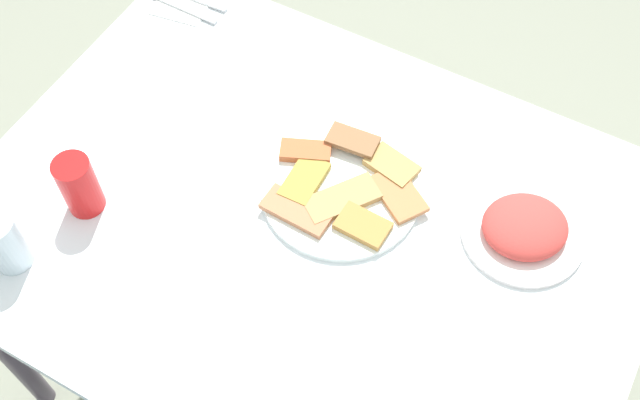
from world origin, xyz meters
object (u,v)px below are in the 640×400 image
object	(u,v)px
paper_napkin	(184,2)
dining_table	(306,241)
pide_platter	(342,189)
drinking_glass	(4,242)
soda_can	(79,185)
salad_plate_greens	(524,228)
spoon	(179,6)

from	to	relation	value
paper_napkin	dining_table	bearing A→B (deg)	145.04
pide_platter	drinking_glass	xyz separation A→B (m)	(0.43, 0.39, 0.05)
dining_table	drinking_glass	world-z (taller)	drinking_glass
drinking_glass	pide_platter	bearing A→B (deg)	-137.53
drinking_glass	paper_napkin	bearing A→B (deg)	-81.37
soda_can	salad_plate_greens	bearing A→B (deg)	-155.64
dining_table	drinking_glass	distance (m)	0.52
pide_platter	paper_napkin	world-z (taller)	pide_platter
drinking_glass	spoon	world-z (taller)	drinking_glass
pide_platter	paper_napkin	bearing A→B (deg)	-26.79
pide_platter	spoon	xyz separation A→B (m)	(0.53, -0.25, -0.01)
pide_platter	drinking_glass	distance (m)	0.58
pide_platter	drinking_glass	size ratio (longest dim) A/B	2.64
salad_plate_greens	soda_can	size ratio (longest dim) A/B	1.79
dining_table	pide_platter	world-z (taller)	pide_platter
salad_plate_greens	drinking_glass	world-z (taller)	drinking_glass
salad_plate_greens	spoon	distance (m)	0.87
pide_platter	drinking_glass	world-z (taller)	drinking_glass
pide_platter	paper_napkin	distance (m)	0.59
soda_can	spoon	bearing A→B (deg)	-74.07
drinking_glass	paper_napkin	xyz separation A→B (m)	(0.10, -0.66, -0.06)
salad_plate_greens	paper_napkin	bearing A→B (deg)	-12.68
salad_plate_greens	paper_napkin	size ratio (longest dim) A/B	1.90
dining_table	paper_napkin	xyz separation A→B (m)	(0.50, -0.35, 0.07)
soda_can	spoon	size ratio (longest dim) A/B	0.63
salad_plate_greens	spoon	bearing A→B (deg)	-11.51
dining_table	soda_can	xyz separation A→B (m)	(0.36, 0.16, 0.13)
drinking_glass	paper_napkin	distance (m)	0.67
drinking_glass	paper_napkin	world-z (taller)	drinking_glass
pide_platter	soda_can	world-z (taller)	soda_can
pide_platter	soda_can	bearing A→B (deg)	32.11
soda_can	spoon	distance (m)	0.52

